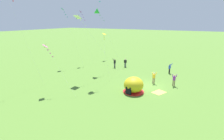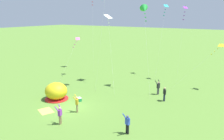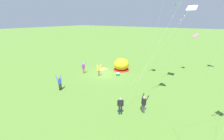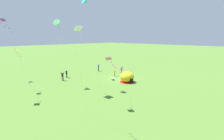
{
  "view_description": "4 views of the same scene",
  "coord_description": "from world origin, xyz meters",
  "px_view_note": "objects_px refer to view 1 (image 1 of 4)",
  "views": [
    {
      "loc": [
        -23.59,
        -6.96,
        9.29
      ],
      "look_at": [
        -1.81,
        5.18,
        2.15
      ],
      "focal_mm": 28.0,
      "sensor_mm": 36.0,
      "label": 1
    },
    {
      "loc": [
        15.83,
        -16.32,
        10.01
      ],
      "look_at": [
        2.72,
        4.34,
        3.78
      ],
      "focal_mm": 35.0,
      "sensor_mm": 36.0,
      "label": 2
    },
    {
      "loc": [
        18.49,
        13.56,
        8.49
      ],
      "look_at": [
        3.68,
        3.71,
        2.43
      ],
      "focal_mm": 24.0,
      "sensor_mm": 36.0,
      "label": 3
    },
    {
      "loc": [
        -20.44,
        23.24,
        8.53
      ],
      "look_at": [
        0.54,
        1.34,
        1.86
      ],
      "focal_mm": 24.0,
      "sensor_mm": 36.0,
      "label": 4
    }
  ],
  "objects_px": {
    "person_far_back": "(125,62)",
    "kite_pink": "(47,49)",
    "kite_teal": "(64,12)",
    "kite_green": "(98,12)",
    "kite_purple": "(82,15)",
    "cooler_box": "(134,83)",
    "kite_white": "(79,19)",
    "popup_tent": "(134,85)",
    "person_strolling": "(170,68)",
    "person_near_tent": "(154,77)",
    "kite_yellow": "(104,35)",
    "person_arms_raised": "(115,63)",
    "person_flying_kite": "(174,79)"
  },
  "relations": [
    {
      "from": "person_flying_kite",
      "to": "kite_pink",
      "type": "xyz_separation_m",
      "value": [
        -10.12,
        14.14,
        4.8
      ]
    },
    {
      "from": "person_near_tent",
      "to": "person_far_back",
      "type": "bearing_deg",
      "value": 49.45
    },
    {
      "from": "kite_pink",
      "to": "kite_green",
      "type": "bearing_deg",
      "value": 0.33
    },
    {
      "from": "popup_tent",
      "to": "kite_green",
      "type": "bearing_deg",
      "value": 55.81
    },
    {
      "from": "kite_pink",
      "to": "kite_teal",
      "type": "distance_m",
      "value": 15.34
    },
    {
      "from": "popup_tent",
      "to": "person_flying_kite",
      "type": "bearing_deg",
      "value": -40.65
    },
    {
      "from": "cooler_box",
      "to": "kite_white",
      "type": "height_order",
      "value": "kite_white"
    },
    {
      "from": "person_strolling",
      "to": "kite_yellow",
      "type": "relative_size",
      "value": 0.29
    },
    {
      "from": "person_far_back",
      "to": "kite_purple",
      "type": "distance_m",
      "value": 13.71
    },
    {
      "from": "kite_pink",
      "to": "person_arms_raised",
      "type": "bearing_deg",
      "value": -6.48
    },
    {
      "from": "person_arms_raised",
      "to": "kite_yellow",
      "type": "xyz_separation_m",
      "value": [
        5.84,
        6.01,
        4.81
      ]
    },
    {
      "from": "kite_purple",
      "to": "kite_green",
      "type": "xyz_separation_m",
      "value": [
        -3.58,
        -6.43,
        0.26
      ]
    },
    {
      "from": "person_strolling",
      "to": "kite_green",
      "type": "bearing_deg",
      "value": 109.45
    },
    {
      "from": "person_flying_kite",
      "to": "person_far_back",
      "type": "distance_m",
      "value": 12.44
    },
    {
      "from": "person_far_back",
      "to": "kite_pink",
      "type": "distance_m",
      "value": 17.46
    },
    {
      "from": "person_near_tent",
      "to": "person_flying_kite",
      "type": "distance_m",
      "value": 2.89
    },
    {
      "from": "person_strolling",
      "to": "person_near_tent",
      "type": "bearing_deg",
      "value": 171.42
    },
    {
      "from": "person_strolling",
      "to": "person_flying_kite",
      "type": "relative_size",
      "value": 1.0
    },
    {
      "from": "cooler_box",
      "to": "kite_yellow",
      "type": "distance_m",
      "value": 19.27
    },
    {
      "from": "kite_teal",
      "to": "kite_green",
      "type": "height_order",
      "value": "kite_teal"
    },
    {
      "from": "person_far_back",
      "to": "kite_white",
      "type": "height_order",
      "value": "kite_white"
    },
    {
      "from": "popup_tent",
      "to": "person_strolling",
      "type": "height_order",
      "value": "popup_tent"
    },
    {
      "from": "person_flying_kite",
      "to": "person_near_tent",
      "type": "bearing_deg",
      "value": 98.49
    },
    {
      "from": "kite_teal",
      "to": "kite_green",
      "type": "bearing_deg",
      "value": -90.39
    },
    {
      "from": "kite_yellow",
      "to": "kite_purple",
      "type": "xyz_separation_m",
      "value": [
        -5.37,
        2.2,
        4.58
      ]
    },
    {
      "from": "person_strolling",
      "to": "kite_pink",
      "type": "height_order",
      "value": "kite_pink"
    },
    {
      "from": "kite_white",
      "to": "kite_yellow",
      "type": "height_order",
      "value": "kite_white"
    },
    {
      "from": "person_near_tent",
      "to": "kite_pink",
      "type": "bearing_deg",
      "value": 130.69
    },
    {
      "from": "kite_pink",
      "to": "kite_teal",
      "type": "xyz_separation_m",
      "value": [
        11.95,
        8.17,
        5.07
      ]
    },
    {
      "from": "popup_tent",
      "to": "person_strolling",
      "type": "bearing_deg",
      "value": -12.2
    },
    {
      "from": "person_flying_kite",
      "to": "kite_purple",
      "type": "height_order",
      "value": "kite_purple"
    },
    {
      "from": "cooler_box",
      "to": "kite_teal",
      "type": "bearing_deg",
      "value": 76.76
    },
    {
      "from": "person_strolling",
      "to": "person_far_back",
      "type": "bearing_deg",
      "value": 88.84
    },
    {
      "from": "person_near_tent",
      "to": "kite_purple",
      "type": "bearing_deg",
      "value": 71.99
    },
    {
      "from": "popup_tent",
      "to": "person_near_tent",
      "type": "distance_m",
      "value": 4.76
    },
    {
      "from": "cooler_box",
      "to": "kite_pink",
      "type": "relative_size",
      "value": 0.1
    },
    {
      "from": "kite_white",
      "to": "cooler_box",
      "type": "bearing_deg",
      "value": -79.84
    },
    {
      "from": "kite_pink",
      "to": "kite_purple",
      "type": "bearing_deg",
      "value": 22.79
    },
    {
      "from": "person_far_back",
      "to": "kite_white",
      "type": "bearing_deg",
      "value": 162.2
    },
    {
      "from": "cooler_box",
      "to": "person_arms_raised",
      "type": "relative_size",
      "value": 0.33
    },
    {
      "from": "person_far_back",
      "to": "kite_green",
      "type": "relative_size",
      "value": 0.15
    },
    {
      "from": "person_arms_raised",
      "to": "kite_yellow",
      "type": "distance_m",
      "value": 9.66
    },
    {
      "from": "person_strolling",
      "to": "person_flying_kite",
      "type": "height_order",
      "value": "same"
    },
    {
      "from": "popup_tent",
      "to": "person_far_back",
      "type": "relative_size",
      "value": 1.63
    },
    {
      "from": "popup_tent",
      "to": "kite_purple",
      "type": "height_order",
      "value": "kite_purple"
    },
    {
      "from": "popup_tent",
      "to": "kite_teal",
      "type": "distance_m",
      "value": 21.65
    },
    {
      "from": "popup_tent",
      "to": "person_flying_kite",
      "type": "distance_m",
      "value": 6.56
    },
    {
      "from": "person_strolling",
      "to": "kite_teal",
      "type": "xyz_separation_m",
      "value": [
        -4.3,
        20.44,
        9.87
      ]
    },
    {
      "from": "kite_teal",
      "to": "kite_purple",
      "type": "xyz_separation_m",
      "value": [
        3.53,
        -1.67,
        -0.48
      ]
    },
    {
      "from": "cooler_box",
      "to": "kite_pink",
      "type": "distance_m",
      "value": 13.15
    }
  ]
}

